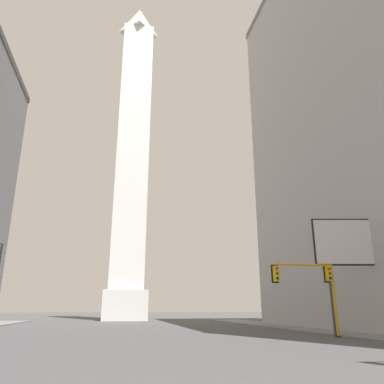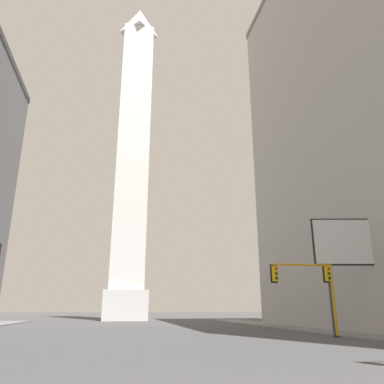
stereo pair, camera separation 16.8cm
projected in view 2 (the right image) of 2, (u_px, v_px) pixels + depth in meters
The scene contains 4 objects.
sidewalk_right at pixel (381, 337), 25.96m from camera, with size 5.00×80.48×0.15m, color slate.
obelisk at pixel (133, 151), 72.37m from camera, with size 7.42×7.42×64.77m.
traffic_light_mid_right at pixel (311, 281), 27.45m from camera, with size 4.97×0.52×5.15m.
billboard_sign at pixel (350, 244), 28.72m from camera, with size 5.71×1.31×8.69m.
Camera 2 is at (-1.56, -0.60, 1.98)m, focal length 35.00 mm.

